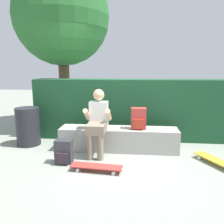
{
  "coord_description": "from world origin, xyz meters",
  "views": [
    {
      "loc": [
        0.29,
        -3.85,
        1.57
      ],
      "look_at": [
        -0.13,
        0.38,
        0.75
      ],
      "focal_mm": 36.37,
      "sensor_mm": 36.0,
      "label": 1
    }
  ],
  "objects_px": {
    "backpack_on_ground": "(64,152)",
    "trash_bin": "(28,126)",
    "person_skater": "(98,120)",
    "skateboard_beside_bench": "(216,161)",
    "skateboard_near_person": "(96,167)",
    "bench_main": "(119,139)",
    "backpack_on_bench": "(139,119)"
  },
  "relations": [
    {
      "from": "person_skater",
      "to": "skateboard_beside_bench",
      "type": "distance_m",
      "value": 2.12
    },
    {
      "from": "bench_main",
      "to": "person_skater",
      "type": "distance_m",
      "value": 0.6
    },
    {
      "from": "skateboard_beside_bench",
      "to": "person_skater",
      "type": "bearing_deg",
      "value": 170.52
    },
    {
      "from": "bench_main",
      "to": "trash_bin",
      "type": "height_order",
      "value": "trash_bin"
    },
    {
      "from": "bench_main",
      "to": "skateboard_near_person",
      "type": "relative_size",
      "value": 2.77
    },
    {
      "from": "backpack_on_bench",
      "to": "skateboard_beside_bench",
      "type": "bearing_deg",
      "value": -23.08
    },
    {
      "from": "skateboard_beside_bench",
      "to": "trash_bin",
      "type": "height_order",
      "value": "trash_bin"
    },
    {
      "from": "skateboard_beside_bench",
      "to": "backpack_on_bench",
      "type": "xyz_separation_m",
      "value": [
        -1.27,
        0.54,
        0.55
      ]
    },
    {
      "from": "bench_main",
      "to": "skateboard_beside_bench",
      "type": "distance_m",
      "value": 1.74
    },
    {
      "from": "backpack_on_bench",
      "to": "backpack_on_ground",
      "type": "height_order",
      "value": "backpack_on_bench"
    },
    {
      "from": "trash_bin",
      "to": "skateboard_near_person",
      "type": "bearing_deg",
      "value": -34.41
    },
    {
      "from": "backpack_on_bench",
      "to": "backpack_on_ground",
      "type": "xyz_separation_m",
      "value": [
        -1.24,
        -0.71,
        -0.44
      ]
    },
    {
      "from": "backpack_on_ground",
      "to": "trash_bin",
      "type": "bearing_deg",
      "value": 140.21
    },
    {
      "from": "bench_main",
      "to": "trash_bin",
      "type": "bearing_deg",
      "value": 176.24
    },
    {
      "from": "person_skater",
      "to": "backpack_on_ground",
      "type": "xyz_separation_m",
      "value": [
        -0.5,
        -0.51,
        -0.44
      ]
    },
    {
      "from": "person_skater",
      "to": "backpack_on_ground",
      "type": "bearing_deg",
      "value": -134.53
    },
    {
      "from": "bench_main",
      "to": "skateboard_near_person",
      "type": "distance_m",
      "value": 1.02
    },
    {
      "from": "trash_bin",
      "to": "backpack_on_bench",
      "type": "bearing_deg",
      "value": -3.37
    },
    {
      "from": "backpack_on_bench",
      "to": "trash_bin",
      "type": "distance_m",
      "value": 2.27
    },
    {
      "from": "skateboard_beside_bench",
      "to": "trash_bin",
      "type": "bearing_deg",
      "value": 169.18
    },
    {
      "from": "skateboard_beside_bench",
      "to": "trash_bin",
      "type": "relative_size",
      "value": 1.02
    },
    {
      "from": "backpack_on_bench",
      "to": "person_skater",
      "type": "bearing_deg",
      "value": -164.71
    },
    {
      "from": "backpack_on_bench",
      "to": "bench_main",
      "type": "bearing_deg",
      "value": 178.57
    },
    {
      "from": "skateboard_near_person",
      "to": "skateboard_beside_bench",
      "type": "height_order",
      "value": "same"
    },
    {
      "from": "skateboard_near_person",
      "to": "skateboard_beside_bench",
      "type": "xyz_separation_m",
      "value": [
        1.92,
        0.43,
        0.0
      ]
    },
    {
      "from": "person_skater",
      "to": "backpack_on_bench",
      "type": "relative_size",
      "value": 2.96
    },
    {
      "from": "bench_main",
      "to": "skateboard_beside_bench",
      "type": "xyz_separation_m",
      "value": [
        1.64,
        -0.55,
        -0.14
      ]
    },
    {
      "from": "backpack_on_ground",
      "to": "trash_bin",
      "type": "xyz_separation_m",
      "value": [
        -1.01,
        0.84,
        0.2
      ]
    },
    {
      "from": "skateboard_beside_bench",
      "to": "backpack_on_ground",
      "type": "height_order",
      "value": "backpack_on_ground"
    },
    {
      "from": "bench_main",
      "to": "trash_bin",
      "type": "distance_m",
      "value": 1.89
    },
    {
      "from": "skateboard_near_person",
      "to": "bench_main",
      "type": "bearing_deg",
      "value": 74.39
    },
    {
      "from": "backpack_on_bench",
      "to": "backpack_on_ground",
      "type": "relative_size",
      "value": 1.0
    }
  ]
}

